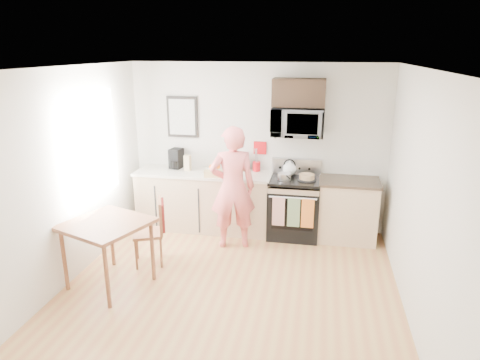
% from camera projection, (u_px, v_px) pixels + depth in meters
% --- Properties ---
extents(floor, '(4.60, 4.60, 0.00)m').
position_uv_depth(floor, '(226.00, 301.00, 4.94)').
color(floor, '#AF6F43').
rests_on(floor, ground).
extents(back_wall, '(4.00, 0.04, 2.60)m').
position_uv_depth(back_wall, '(257.00, 148.00, 6.71)').
color(back_wall, silver).
rests_on(back_wall, floor).
extents(front_wall, '(4.00, 0.04, 2.60)m').
position_uv_depth(front_wall, '(133.00, 326.00, 2.40)').
color(front_wall, silver).
rests_on(front_wall, floor).
extents(left_wall, '(0.04, 4.60, 2.60)m').
position_uv_depth(left_wall, '(55.00, 184.00, 4.91)').
color(left_wall, silver).
rests_on(left_wall, floor).
extents(right_wall, '(0.04, 4.60, 2.60)m').
position_uv_depth(right_wall, '(423.00, 207.00, 4.19)').
color(right_wall, silver).
rests_on(right_wall, floor).
extents(ceiling, '(4.00, 4.60, 0.04)m').
position_uv_depth(ceiling, '(223.00, 69.00, 4.17)').
color(ceiling, silver).
rests_on(ceiling, back_wall).
extents(window, '(0.06, 1.40, 1.50)m').
position_uv_depth(window, '(92.00, 148.00, 5.58)').
color(window, silver).
rests_on(window, left_wall).
extents(cabinet_left, '(2.10, 0.60, 0.90)m').
position_uv_depth(cabinet_left, '(204.00, 201.00, 6.83)').
color(cabinet_left, tan).
rests_on(cabinet_left, floor).
extents(countertop_left, '(2.14, 0.64, 0.04)m').
position_uv_depth(countertop_left, '(203.00, 173.00, 6.69)').
color(countertop_left, silver).
rests_on(countertop_left, cabinet_left).
extents(cabinet_right, '(0.84, 0.60, 0.90)m').
position_uv_depth(cabinet_right, '(347.00, 211.00, 6.42)').
color(cabinet_right, tan).
rests_on(cabinet_right, floor).
extents(countertop_right, '(0.88, 0.64, 0.04)m').
position_uv_depth(countertop_right, '(350.00, 181.00, 6.29)').
color(countertop_right, black).
rests_on(countertop_right, cabinet_right).
extents(range, '(0.76, 0.70, 1.16)m').
position_uv_depth(range, '(294.00, 209.00, 6.55)').
color(range, black).
rests_on(range, floor).
extents(microwave, '(0.76, 0.51, 0.42)m').
position_uv_depth(microwave, '(298.00, 122.00, 6.26)').
color(microwave, '#AEADB2').
rests_on(microwave, back_wall).
extents(upper_cabinet, '(0.76, 0.35, 0.40)m').
position_uv_depth(upper_cabinet, '(299.00, 93.00, 6.17)').
color(upper_cabinet, black).
rests_on(upper_cabinet, back_wall).
extents(wall_art, '(0.50, 0.04, 0.65)m').
position_uv_depth(wall_art, '(182.00, 117.00, 6.77)').
color(wall_art, black).
rests_on(wall_art, back_wall).
extents(wall_trivet, '(0.20, 0.02, 0.20)m').
position_uv_depth(wall_trivet, '(260.00, 148.00, 6.69)').
color(wall_trivet, red).
rests_on(wall_trivet, back_wall).
extents(person, '(0.75, 0.59, 1.79)m').
position_uv_depth(person, '(233.00, 188.00, 6.07)').
color(person, '#E23E48').
rests_on(person, floor).
extents(dining_table, '(0.98, 0.98, 0.82)m').
position_uv_depth(dining_table, '(107.00, 230.00, 5.07)').
color(dining_table, brown).
rests_on(dining_table, floor).
extents(chair, '(0.52, 0.50, 0.90)m').
position_uv_depth(chair, '(157.00, 223.00, 5.67)').
color(chair, brown).
rests_on(chair, floor).
extents(knife_block, '(0.12, 0.14, 0.19)m').
position_uv_depth(knife_block, '(246.00, 165.00, 6.74)').
color(knife_block, brown).
rests_on(knife_block, countertop_left).
extents(utensil_crock, '(0.12, 0.12, 0.36)m').
position_uv_depth(utensil_crock, '(257.00, 162.00, 6.70)').
color(utensil_crock, red).
rests_on(utensil_crock, countertop_left).
extents(fruit_bowl, '(0.28, 0.28, 0.11)m').
position_uv_depth(fruit_bowl, '(215.00, 168.00, 6.75)').
color(fruit_bowl, white).
rests_on(fruit_bowl, countertop_left).
extents(milk_carton, '(0.10, 0.10, 0.25)m').
position_uv_depth(milk_carton, '(188.00, 163.00, 6.74)').
color(milk_carton, tan).
rests_on(milk_carton, countertop_left).
extents(coffee_maker, '(0.21, 0.28, 0.32)m').
position_uv_depth(coffee_maker, '(176.00, 159.00, 6.87)').
color(coffee_maker, black).
rests_on(coffee_maker, countertop_left).
extents(bread_bag, '(0.28, 0.17, 0.10)m').
position_uv_depth(bread_bag, '(213.00, 174.00, 6.42)').
color(bread_bag, tan).
rests_on(bread_bag, countertop_left).
extents(cake, '(0.27, 0.27, 0.09)m').
position_uv_depth(cake, '(307.00, 177.00, 6.32)').
color(cake, black).
rests_on(cake, range).
extents(kettle, '(0.21, 0.21, 0.26)m').
position_uv_depth(kettle, '(289.00, 169.00, 6.51)').
color(kettle, white).
rests_on(kettle, range).
extents(pot, '(0.20, 0.32, 0.10)m').
position_uv_depth(pot, '(285.00, 177.00, 6.33)').
color(pot, '#AEADB2').
rests_on(pot, range).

